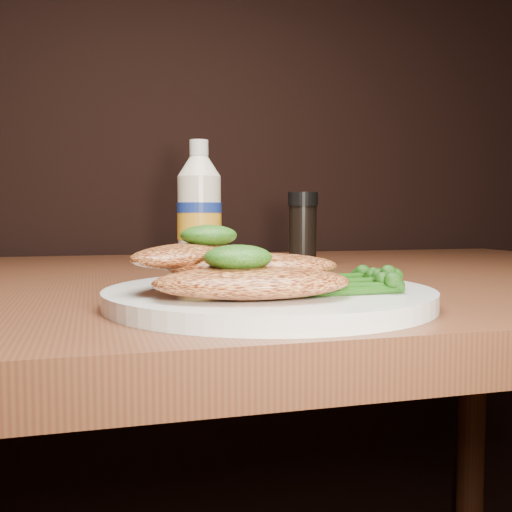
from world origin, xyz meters
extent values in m
cylinder|color=white|center=(-0.09, 0.80, 0.76)|extent=(0.27, 0.27, 0.01)
ellipsoid|color=#D37E43|center=(-0.12, 0.74, 0.78)|extent=(0.15, 0.09, 0.02)
ellipsoid|color=#D37E43|center=(-0.11, 0.78, 0.78)|extent=(0.15, 0.09, 0.02)
ellipsoid|color=#D37E43|center=(-0.15, 0.81, 0.79)|extent=(0.14, 0.14, 0.02)
ellipsoid|color=black|center=(-0.13, 0.74, 0.79)|extent=(0.06, 0.05, 0.02)
ellipsoid|color=black|center=(-0.14, 0.81, 0.81)|extent=(0.05, 0.05, 0.02)
camera|label=1|loc=(-0.23, 0.33, 0.82)|focal=41.49mm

